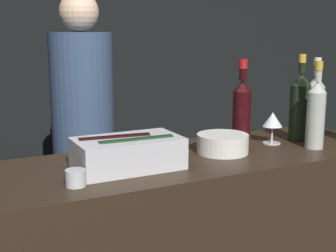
# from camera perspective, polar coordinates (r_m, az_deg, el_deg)

# --- Properties ---
(wall_back_chalkboard) EXTENTS (6.40, 0.06, 2.80)m
(wall_back_chalkboard) POSITION_cam_1_polar(r_m,az_deg,el_deg) (3.81, -15.56, 10.19)
(wall_back_chalkboard) COLOR black
(wall_back_chalkboard) RESTS_ON ground_plane
(ice_bin_with_bottles) EXTENTS (0.36, 0.20, 0.11)m
(ice_bin_with_bottles) POSITION_cam_1_polar(r_m,az_deg,el_deg) (1.60, -4.97, -3.14)
(ice_bin_with_bottles) COLOR silver
(ice_bin_with_bottles) RESTS_ON bar_counter
(bowl_white) EXTENTS (0.20, 0.20, 0.07)m
(bowl_white) POSITION_cam_1_polar(r_m,az_deg,el_deg) (1.82, 6.67, -2.06)
(bowl_white) COLOR silver
(bowl_white) RESTS_ON bar_counter
(wine_glass) EXTENTS (0.08, 0.08, 0.13)m
(wine_glass) POSITION_cam_1_polar(r_m,az_deg,el_deg) (1.99, 12.63, 0.63)
(wine_glass) COLOR silver
(wine_glass) RESTS_ON bar_counter
(candle_votive) EXTENTS (0.06, 0.06, 0.05)m
(candle_votive) POSITION_cam_1_polar(r_m,az_deg,el_deg) (1.45, -11.20, -6.22)
(candle_votive) COLOR silver
(candle_votive) RESTS_ON bar_counter
(red_wine_bottle_tall) EXTENTS (0.08, 0.08, 0.34)m
(red_wine_bottle_tall) POSITION_cam_1_polar(r_m,az_deg,el_deg) (2.08, 8.99, 2.49)
(red_wine_bottle_tall) COLOR black
(red_wine_bottle_tall) RESTS_ON bar_counter
(champagne_bottle) EXTENTS (0.09, 0.09, 0.37)m
(champagne_bottle) POSITION_cam_1_polar(r_m,az_deg,el_deg) (2.07, 15.77, 2.43)
(champagne_bottle) COLOR black
(champagne_bottle) RESTS_ON bar_counter
(rose_wine_bottle) EXTENTS (0.07, 0.07, 0.35)m
(rose_wine_bottle) POSITION_cam_1_polar(r_m,az_deg,el_deg) (1.95, 17.59, 1.61)
(rose_wine_bottle) COLOR #B2B7AD
(rose_wine_bottle) RESTS_ON bar_counter
(white_wine_bottle) EXTENTS (0.08, 0.08, 0.35)m
(white_wine_bottle) POSITION_cam_1_polar(r_m,az_deg,el_deg) (2.27, 17.49, 2.85)
(white_wine_bottle) COLOR #9EA899
(white_wine_bottle) RESTS_ON bar_counter
(person_blond_tee) EXTENTS (0.34, 0.34, 1.67)m
(person_blond_tee) POSITION_cam_1_polar(r_m,az_deg,el_deg) (2.63, -10.29, -0.30)
(person_blond_tee) COLOR black
(person_blond_tee) RESTS_ON ground_plane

